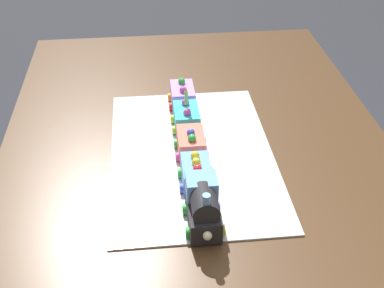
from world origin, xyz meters
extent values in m
cube|color=#4C331E|center=(0.00, 0.00, 0.72)|extent=(1.40, 1.00, 0.03)
cube|color=#4C331E|center=(0.64, -0.44, 0.35)|extent=(0.07, 0.07, 0.71)
cube|color=#4C331E|center=(0.64, 0.44, 0.35)|extent=(0.07, 0.07, 0.71)
cube|color=silver|center=(-0.05, 0.02, 0.74)|extent=(0.60, 0.40, 0.00)
cube|color=#232328|center=(-0.29, 0.02, 0.77)|extent=(0.12, 0.06, 0.05)
cylinder|color=#232328|center=(-0.31, 0.02, 0.81)|extent=(0.07, 0.05, 0.05)
cube|color=#669EEA|center=(-0.26, 0.02, 0.82)|extent=(0.06, 0.06, 0.04)
cylinder|color=#669EEA|center=(-0.34, 0.02, 0.84)|extent=(0.02, 0.02, 0.03)
sphere|color=#F4EFCC|center=(-0.36, 0.02, 0.78)|extent=(0.02, 0.02, 0.02)
cylinder|color=yellow|center=(-0.33, -0.02, 0.76)|extent=(0.02, 0.01, 0.02)
cylinder|color=#4C59D8|center=(-0.26, -0.02, 0.76)|extent=(0.02, 0.01, 0.02)
cylinder|color=green|center=(-0.33, 0.06, 0.76)|extent=(0.02, 0.01, 0.02)
cylinder|color=green|center=(-0.26, 0.06, 0.76)|extent=(0.02, 0.01, 0.02)
cube|color=#669EEA|center=(-0.16, 0.02, 0.77)|extent=(0.10, 0.06, 0.06)
cylinder|color=orange|center=(-0.19, -0.02, 0.76)|extent=(0.02, 0.01, 0.02)
cylinder|color=#4C59D8|center=(-0.14, -0.02, 0.76)|extent=(0.02, 0.01, 0.02)
cylinder|color=#4C59D8|center=(-0.19, 0.06, 0.76)|extent=(0.02, 0.01, 0.02)
cylinder|color=green|center=(-0.14, 0.06, 0.76)|extent=(0.02, 0.01, 0.02)
sphere|color=yellow|center=(-0.16, 0.02, 0.81)|extent=(0.02, 0.02, 0.02)
sphere|color=yellow|center=(-0.14, 0.02, 0.81)|extent=(0.02, 0.02, 0.02)
sphere|color=red|center=(-0.19, 0.02, 0.81)|extent=(0.02, 0.02, 0.02)
cube|color=#F27260|center=(-0.05, 0.02, 0.77)|extent=(0.10, 0.06, 0.06)
cylinder|color=#D84CB2|center=(-0.07, -0.02, 0.76)|extent=(0.02, 0.01, 0.02)
cylinder|color=red|center=(-0.02, -0.02, 0.76)|extent=(0.02, 0.01, 0.02)
cylinder|color=#D84CB2|center=(-0.07, 0.06, 0.76)|extent=(0.02, 0.01, 0.02)
cylinder|color=green|center=(-0.02, 0.06, 0.76)|extent=(0.02, 0.01, 0.02)
sphere|color=green|center=(-0.07, 0.02, 0.81)|extent=(0.02, 0.02, 0.02)
sphere|color=#4C59D8|center=(-0.05, 0.02, 0.81)|extent=(0.02, 0.02, 0.02)
cube|color=#38B7C6|center=(0.07, 0.02, 0.77)|extent=(0.10, 0.06, 0.06)
cylinder|color=orange|center=(0.04, -0.02, 0.76)|extent=(0.02, 0.01, 0.02)
cylinder|color=#D84CB2|center=(0.10, -0.02, 0.76)|extent=(0.02, 0.01, 0.02)
cylinder|color=yellow|center=(0.04, 0.06, 0.76)|extent=(0.02, 0.01, 0.02)
cylinder|color=yellow|center=(0.10, 0.06, 0.76)|extent=(0.02, 0.01, 0.02)
sphere|color=#D84CB2|center=(0.05, 0.02, 0.81)|extent=(0.02, 0.02, 0.02)
sphere|color=#D84CB2|center=(0.10, 0.02, 0.81)|extent=(0.02, 0.02, 0.02)
cube|color=#AD84E0|center=(0.19, 0.02, 0.77)|extent=(0.10, 0.06, 0.06)
cylinder|color=#D84CB2|center=(0.16, -0.02, 0.76)|extent=(0.02, 0.01, 0.02)
cylinder|color=#D84CB2|center=(0.22, -0.02, 0.76)|extent=(0.02, 0.01, 0.02)
cylinder|color=red|center=(0.16, 0.06, 0.76)|extent=(0.02, 0.01, 0.02)
cylinder|color=orange|center=(0.22, 0.06, 0.76)|extent=(0.02, 0.01, 0.02)
sphere|color=green|center=(0.21, 0.02, 0.81)|extent=(0.02, 0.02, 0.02)
sphere|color=#D84CB2|center=(0.16, 0.02, 0.81)|extent=(0.02, 0.02, 0.02)
cylinder|color=#66D872|center=(0.07, 0.02, 0.84)|extent=(0.01, 0.01, 0.04)
cone|color=yellow|center=(0.07, 0.02, 0.86)|extent=(0.01, 0.01, 0.01)
camera|label=1|loc=(-1.05, 0.12, 1.49)|focal=47.20mm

